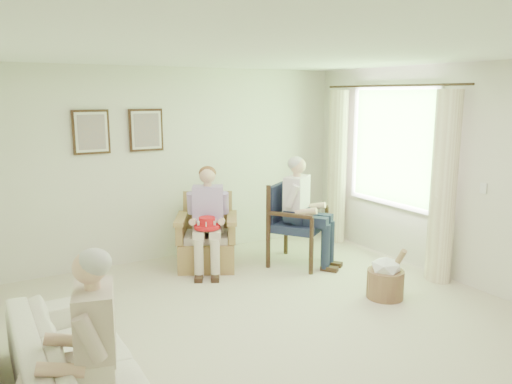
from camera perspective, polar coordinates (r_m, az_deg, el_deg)
floor at (r=4.98m, az=3.82°, el=-15.65°), size 5.50×5.50×0.00m
back_wall at (r=6.96m, az=-8.84°, el=3.21°), size 5.00×0.04×2.60m
right_wall at (r=6.28m, az=23.24°, el=1.60°), size 0.04×5.50×2.60m
ceiling at (r=4.46m, az=4.27°, el=15.71°), size 5.00×5.50×0.02m
window at (r=6.99m, az=15.34°, el=5.34°), size 0.13×2.50×1.63m
curtain_left at (r=6.31m, az=20.62°, el=0.44°), size 0.34×0.34×2.30m
curtain_right at (r=7.67m, az=9.25°, el=2.80°), size 0.34×0.34×2.30m
framed_print_left at (r=6.54m, az=-18.31°, el=6.52°), size 0.45×0.05×0.55m
framed_print_right at (r=6.72m, az=-12.44°, el=6.93°), size 0.45×0.05×0.55m
wicker_armchair at (r=6.64m, az=-5.72°, el=-5.89°), size 0.75×0.74×0.96m
wood_armchair at (r=6.72m, az=4.37°, el=-3.17°), size 0.69×0.65×1.07m
sofa at (r=4.04m, az=-19.47°, el=-18.18°), size 2.10×0.82×0.61m
person_wicker at (r=6.41m, az=-5.32°, el=-2.31°), size 0.40×0.63×1.31m
person_dark at (r=6.53m, az=5.28°, el=-1.29°), size 0.40×0.62×1.42m
person_sofa at (r=3.43m, az=-18.36°, el=-15.68°), size 0.42×0.62×1.27m
red_hat at (r=6.23m, az=-5.62°, el=-3.67°), size 0.32×0.32×0.14m
hatbox at (r=5.82m, az=14.61°, el=-9.44°), size 0.54×0.54×0.60m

